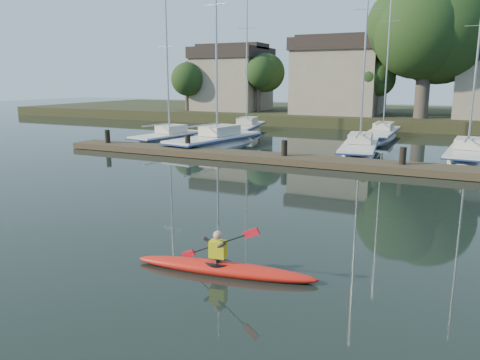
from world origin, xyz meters
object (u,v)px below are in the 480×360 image
at_px(sailboat_2, 359,156).
at_px(sailboat_3, 466,163).
at_px(dock, 340,163).
at_px(sailboat_1, 215,150).
at_px(sailboat_0, 168,145).
at_px(sailboat_5, 246,134).
at_px(sailboat_6, 382,140).
at_px(kayak, 223,266).

bearing_deg(sailboat_2, sailboat_3, -5.24).
xyz_separation_m(dock, sailboat_1, (-9.26, 3.80, -0.41)).
height_order(sailboat_0, sailboat_5, sailboat_5).
relative_size(sailboat_1, sailboat_3, 1.25).
bearing_deg(sailboat_0, sailboat_2, 10.83).
distance_m(sailboat_0, sailboat_6, 16.19).
height_order(sailboat_1, sailboat_3, sailboat_1).
bearing_deg(kayak, sailboat_3, 67.47).
bearing_deg(dock, sailboat_2, 90.36).
distance_m(sailboat_2, sailboat_3, 5.84).
relative_size(kayak, dock, 0.13).
distance_m(kayak, sailboat_3, 20.12).
xyz_separation_m(sailboat_0, sailboat_5, (2.21, 8.45, 0.01)).
xyz_separation_m(kayak, sailboat_2, (-0.80, 19.29, -0.35)).
xyz_separation_m(dock, sailboat_5, (-11.16, 12.82, -0.39)).
distance_m(sailboat_3, sailboat_6, 10.22).
bearing_deg(dock, kayak, -86.91).
distance_m(sailboat_5, sailboat_6, 11.14).
bearing_deg(sailboat_5, sailboat_0, -116.09).
height_order(sailboat_0, sailboat_6, sailboat_6).
bearing_deg(sailboat_2, sailboat_5, 137.83).
bearing_deg(sailboat_6, kayak, -88.79).
bearing_deg(kayak, sailboat_6, 83.63).
xyz_separation_m(kayak, dock, (-0.77, 14.31, 0.03)).
height_order(dock, sailboat_6, sailboat_6).
distance_m(sailboat_0, sailboat_1, 4.16).
distance_m(sailboat_1, sailboat_3, 15.13).
bearing_deg(kayak, sailboat_0, 119.10).
xyz_separation_m(sailboat_5, sailboat_6, (11.12, 0.72, 0.01)).
relative_size(sailboat_0, sailboat_3, 0.92).
height_order(kayak, sailboat_1, sailboat_1).
height_order(kayak, sailboat_2, sailboat_2).
height_order(kayak, sailboat_6, sailboat_6).
xyz_separation_m(sailboat_3, sailboat_6, (-5.85, 8.38, 0.01)).
distance_m(sailboat_2, sailboat_6, 8.56).
bearing_deg(sailboat_0, kayak, -44.66).
bearing_deg(sailboat_6, sailboat_2, -90.41).
bearing_deg(kayak, sailboat_2, 84.35).
bearing_deg(sailboat_6, sailboat_0, -145.93).
distance_m(sailboat_0, sailboat_2, 13.36).
distance_m(kayak, sailboat_6, 27.87).
distance_m(kayak, sailboat_1, 20.70).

